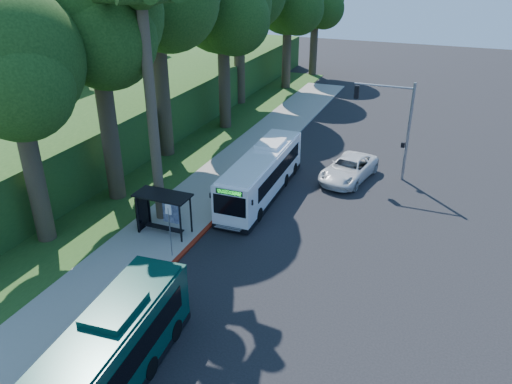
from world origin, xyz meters
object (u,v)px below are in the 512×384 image
at_px(bus_shelter, 161,204).
at_px(pickup, 349,169).
at_px(teal_bus, 93,375).
at_px(white_bus, 262,173).

bearing_deg(bus_shelter, pickup, 53.56).
bearing_deg(pickup, teal_bus, -88.93).
height_order(bus_shelter, pickup, bus_shelter).
xyz_separation_m(bus_shelter, white_bus, (3.58, 6.80, -0.24)).
relative_size(bus_shelter, white_bus, 0.30).
relative_size(bus_shelter, pickup, 0.55).
bearing_deg(pickup, white_bus, -125.58).
bearing_deg(teal_bus, white_bus, 88.18).
relative_size(white_bus, pickup, 1.86).
relative_size(bus_shelter, teal_bus, 0.29).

